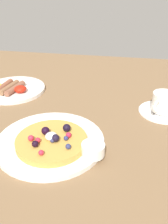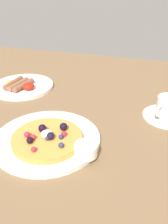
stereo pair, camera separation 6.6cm
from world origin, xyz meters
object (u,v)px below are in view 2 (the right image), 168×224
(pancake_plate, at_px, (47,139))
(syrup_ramekin, at_px, (86,150))
(breakfast_plate, at_px, (23,86))
(coffee_saucer, at_px, (167,116))

(pancake_plate, xyz_separation_m, syrup_ramekin, (0.11, -0.04, 0.02))
(breakfast_plate, bearing_deg, syrup_ramekin, -43.26)
(breakfast_plate, height_order, coffee_saucer, breakfast_plate)
(pancake_plate, height_order, syrup_ramekin, syrup_ramekin)
(pancake_plate, bearing_deg, syrup_ramekin, -18.47)
(coffee_saucer, bearing_deg, breakfast_plate, 172.62)
(breakfast_plate, bearing_deg, pancake_plate, -51.31)
(syrup_ramekin, xyz_separation_m, coffee_saucer, (0.18, 0.25, -0.02))
(syrup_ramekin, bearing_deg, breakfast_plate, 136.74)
(breakfast_plate, distance_m, coffee_saucer, 0.51)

